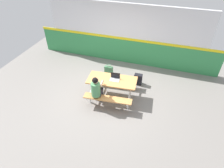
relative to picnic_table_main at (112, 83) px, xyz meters
name	(u,v)px	position (x,y,z in m)	size (l,w,h in m)	color
ground_plane	(106,95)	(-0.22, 0.00, -0.58)	(10.00, 10.00, 0.02)	gray
accent_backdrop	(125,36)	(-0.22, 2.49, 0.67)	(8.00, 0.14, 2.60)	#338C4C
picnic_table_main	(112,83)	(0.00, 0.00, 0.00)	(1.74, 1.68, 0.74)	tan
student_nearer	(96,89)	(-0.34, -0.59, 0.13)	(0.38, 0.53, 1.21)	#2D2D38
laptop_silver	(115,78)	(0.09, 0.05, 0.21)	(0.34, 0.25, 0.22)	silver
backpack_dark	(138,79)	(0.74, 1.01, -0.36)	(0.30, 0.22, 0.44)	black
tote_bag_bright	(109,70)	(-0.56, 1.29, -0.38)	(0.34, 0.21, 0.43)	#3F724C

